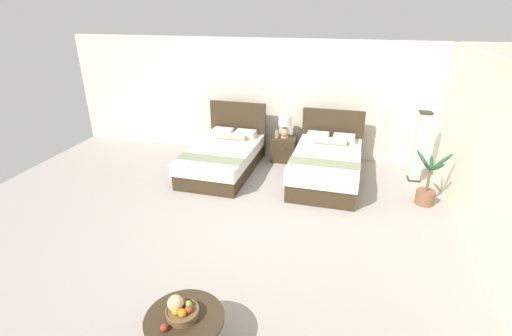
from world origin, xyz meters
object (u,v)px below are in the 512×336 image
bed_near_corner (326,165)px  coffee_table (185,326)px  floor_lamp_corner (419,147)px  nightstand (284,149)px  vase (277,134)px  table_lamp (285,125)px  loose_apple (164,328)px  fruit_bowl (181,310)px  bed_near_window (224,157)px  potted_palm (427,190)px

bed_near_corner → coffee_table: size_ratio=2.75×
coffee_table → floor_lamp_corner: (2.78, 4.68, 0.38)m
nightstand → vase: 0.38m
nightstand → table_lamp: 0.55m
table_lamp → loose_apple: bearing=-92.6°
vase → loose_apple: size_ratio=2.35×
bed_near_corner → coffee_table: (-1.09, -4.23, -0.03)m
nightstand → fruit_bowl: fruit_bowl is taller
bed_near_window → potted_palm: 3.84m
table_lamp → floor_lamp_corner: 2.69m
vase → loose_apple: vase is taller
nightstand → loose_apple: 5.28m
bed_near_corner → potted_palm: 1.81m
bed_near_window → floor_lamp_corner: (3.77, 0.44, 0.38)m
coffee_table → fruit_bowl: fruit_bowl is taller
fruit_bowl → bed_near_corner: bearing=75.1°
bed_near_window → vase: bed_near_window is taller
vase → fruit_bowl: (-0.00, -5.04, -0.12)m
bed_near_window → fruit_bowl: size_ratio=6.77×
nightstand → vase: size_ratio=3.11×
bed_near_corner → table_lamp: size_ratio=4.50×
vase → loose_apple: 5.24m
nightstand → loose_apple: (-0.24, -5.27, 0.18)m
fruit_bowl → potted_palm: (2.85, 3.70, -0.23)m
nightstand → loose_apple: bearing=-92.6°
loose_apple → coffee_table: bearing=58.6°
vase → floor_lamp_corner: size_ratio=0.12×
coffee_table → floor_lamp_corner: 5.46m
coffee_table → loose_apple: bearing=-121.4°
table_lamp → loose_apple: table_lamp is taller
bed_near_corner → table_lamp: 1.39m
vase → floor_lamp_corner: 2.83m
bed_near_window → nightstand: bed_near_window is taller
floor_lamp_corner → potted_palm: (0.04, -0.98, -0.42)m
bed_near_window → fruit_bowl: bearing=-77.2°
nightstand → vase: vase is taller
nightstand → floor_lamp_corner: floor_lamp_corner is taller
vase → table_lamp: bearing=21.3°
bed_near_window → floor_lamp_corner: floor_lamp_corner is taller
nightstand → table_lamp: (-0.00, 0.02, 0.55)m
table_lamp → fruit_bowl: size_ratio=1.46×
coffee_table → fruit_bowl: (-0.03, 0.01, 0.19)m
fruit_bowl → floor_lamp_corner: bearing=59.0°
bed_near_corner → floor_lamp_corner: size_ratio=1.55×
bed_near_window → vase: 1.29m
table_lamp → bed_near_corner: bearing=-42.2°
table_lamp → coffee_table: size_ratio=0.61×
table_lamp → floor_lamp_corner: floor_lamp_corner is taller
bed_near_corner → fruit_bowl: 4.37m
table_lamp → fruit_bowl: bearing=-91.7°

